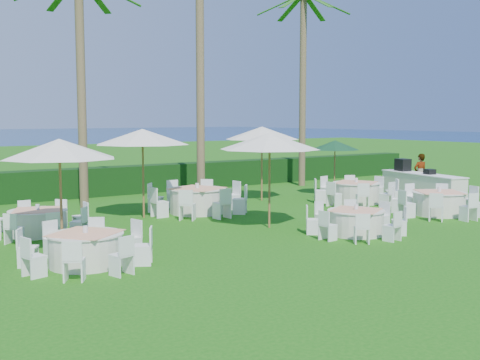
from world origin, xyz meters
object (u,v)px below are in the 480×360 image
object	(u,v)px
umbrella_a	(59,149)
umbrella_d	(262,133)
banquet_table_a	(86,248)
banquet_table_c	(439,203)
staff_person	(420,174)
umbrella_green	(335,145)
banquet_table_b	(356,221)
banquet_table_f	(356,192)
umbrella_b	(270,141)
buffet_table	(421,184)
umbrella_c	(143,137)
banquet_table_d	(38,222)
banquet_table_e	(197,200)

from	to	relation	value
umbrella_a	umbrella_d	world-z (taller)	umbrella_d
banquet_table_a	banquet_table_c	xyz separation A→B (m)	(12.43, -0.06, 0.03)
staff_person	umbrella_green	bearing A→B (deg)	-13.29
banquet_table_a	banquet_table_b	bearing A→B (deg)	-6.84
banquet_table_f	umbrella_b	bearing A→B (deg)	-159.40
umbrella_a	buffet_table	world-z (taller)	umbrella_a
banquet_table_b	buffet_table	xyz separation A→B (m)	(8.11, 4.15, 0.16)
banquet_table_c	umbrella_c	distance (m)	10.23
umbrella_b	umbrella_green	bearing A→B (deg)	32.54
banquet_table_d	banquet_table_f	bearing A→B (deg)	-2.82
buffet_table	umbrella_green	bearing A→B (deg)	135.99
banquet_table_d	banquet_table_b	bearing A→B (deg)	-34.49
buffet_table	umbrella_a	bearing A→B (deg)	-174.06
staff_person	banquet_table_d	bearing A→B (deg)	11.73
staff_person	banquet_table_a	bearing A→B (deg)	25.87
umbrella_b	banquet_table_c	bearing A→B (deg)	-12.61
banquet_table_d	banquet_table_a	bearing A→B (deg)	-92.33
umbrella_d	banquet_table_c	bearing A→B (deg)	-65.83
banquet_table_c	buffet_table	world-z (taller)	buffet_table
banquet_table_a	banquet_table_b	size ratio (longest dim) A/B	1.04
staff_person	umbrella_a	bearing A→B (deg)	20.51
banquet_table_c	umbrella_a	xyz separation A→B (m)	(-12.43, 1.67, 2.13)
banquet_table_d	staff_person	xyz separation A→B (m)	(16.45, -0.11, 0.49)
umbrella_b	staff_person	world-z (taller)	umbrella_b
banquet_table_e	umbrella_a	distance (m)	7.10
banquet_table_a	umbrella_b	size ratio (longest dim) A/B	0.98
banquet_table_b	banquet_table_c	size ratio (longest dim) A/B	0.89
banquet_table_e	umbrella_c	xyz separation A→B (m)	(-1.97, 0.14, 2.22)
banquet_table_a	banquet_table_c	size ratio (longest dim) A/B	0.93
umbrella_b	buffet_table	world-z (taller)	umbrella_b
banquet_table_e	umbrella_green	xyz separation A→B (m)	(7.22, 0.74, 1.68)
banquet_table_b	banquet_table_a	bearing A→B (deg)	173.16
umbrella_d	umbrella_green	world-z (taller)	umbrella_d
banquet_table_a	buffet_table	distance (m)	16.01
banquet_table_d	umbrella_b	xyz separation A→B (m)	(6.04, -2.84, 2.22)
banquet_table_d	staff_person	size ratio (longest dim) A/B	1.63
banquet_table_a	staff_person	distance (m)	17.11
banquet_table_d	banquet_table_e	size ratio (longest dim) A/B	0.82
umbrella_d	buffet_table	bearing A→B (deg)	-26.17
banquet_table_f	umbrella_b	size ratio (longest dim) A/B	1.07
banquet_table_d	banquet_table_e	bearing A→B (deg)	8.21
banquet_table_c	staff_person	world-z (taller)	staff_person
banquet_table_c	banquet_table_a	bearing A→B (deg)	179.74
umbrella_c	umbrella_green	xyz separation A→B (m)	(9.20, 0.59, -0.54)
banquet_table_f	umbrella_a	xyz separation A→B (m)	(-12.19, -1.97, 2.12)
umbrella_c	buffet_table	size ratio (longest dim) A/B	0.72
banquet_table_c	banquet_table_e	xyz separation A→B (m)	(-6.55, 5.06, 0.04)
banquet_table_b	umbrella_a	distance (m)	8.27
banquet_table_a	staff_person	world-z (taller)	staff_person
umbrella_a	umbrella_c	xyz separation A→B (m)	(3.91, 3.53, 0.13)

